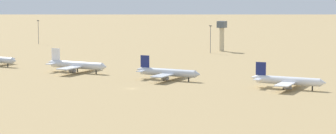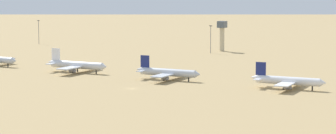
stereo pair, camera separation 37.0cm
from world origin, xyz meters
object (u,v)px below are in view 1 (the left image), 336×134
object	(u,v)px
parked_jet_white_3	(76,65)
light_pole_east	(38,31)
parked_jet_navy_5	(287,81)
control_tower	(222,33)
light_pole_west	(210,37)
parked_jet_navy_4	(167,72)

from	to	relation	value
parked_jet_white_3	light_pole_east	world-z (taller)	light_pole_east
parked_jet_white_3	parked_jet_navy_5	size ratio (longest dim) A/B	1.07
parked_jet_white_3	light_pole_east	bearing A→B (deg)	133.60
control_tower	parked_jet_navy_5	bearing A→B (deg)	-54.39
light_pole_west	light_pole_east	distance (m)	140.94
light_pole_west	control_tower	bearing A→B (deg)	88.91
parked_jet_white_3	parked_jet_navy_5	world-z (taller)	parked_jet_white_3
light_pole_west	light_pole_east	world-z (taller)	light_pole_west
parked_jet_navy_5	light_pole_east	bearing A→B (deg)	149.37
parked_jet_navy_4	parked_jet_navy_5	xyz separation A→B (m)	(57.81, 2.27, -0.02)
light_pole_west	light_pole_east	bearing A→B (deg)	-178.40
light_pole_east	parked_jet_white_3	bearing A→B (deg)	-42.78
control_tower	light_pole_east	xyz separation A→B (m)	(-141.19, -19.86, -2.01)
control_tower	light_pole_east	size ratio (longest dim) A/B	1.13
light_pole_east	parked_jet_navy_4	bearing A→B (deg)	-33.17
parked_jet_white_3	light_pole_west	size ratio (longest dim) A/B	2.00
parked_jet_navy_5	light_pole_west	world-z (taller)	light_pole_west
light_pole_west	parked_jet_navy_5	bearing A→B (deg)	-50.85
light_pole_east	parked_jet_navy_5	bearing A→B (deg)	-25.89
parked_jet_navy_5	parked_jet_white_3	bearing A→B (deg)	176.30
parked_jet_navy_4	light_pole_east	size ratio (longest dim) A/B	1.90
light_pole_east	light_pole_west	bearing A→B (deg)	1.60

